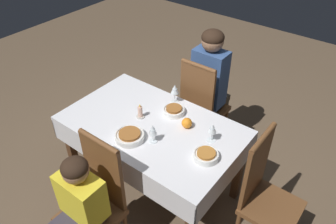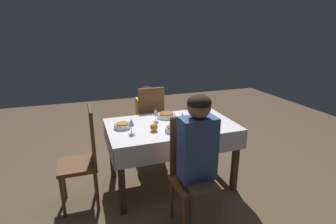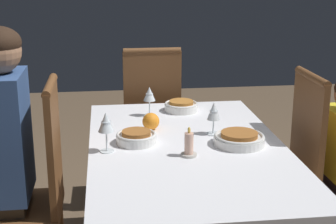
% 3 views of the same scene
% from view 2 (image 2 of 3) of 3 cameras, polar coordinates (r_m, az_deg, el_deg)
% --- Properties ---
extents(ground_plane, '(8.00, 8.00, 0.00)m').
position_cam_2_polar(ground_plane, '(3.21, 0.63, -15.03)').
color(ground_plane, brown).
extents(dining_table, '(1.39, 0.84, 0.74)m').
position_cam_2_polar(dining_table, '(2.91, 0.68, -4.34)').
color(dining_table, silver).
rests_on(dining_table, ground_plane).
extents(chair_south, '(0.37, 0.37, 1.03)m').
position_cam_2_polar(chair_south, '(2.38, 5.17, -12.23)').
color(chair_south, brown).
rests_on(chair_south, ground_plane).
extents(chair_north, '(0.37, 0.37, 1.03)m').
position_cam_2_polar(chair_north, '(3.52, -3.96, -1.96)').
color(chair_north, brown).
rests_on(chair_north, ground_plane).
extents(chair_west, '(0.37, 0.37, 1.03)m').
position_cam_2_polar(chair_west, '(2.74, -17.80, -8.84)').
color(chair_west, brown).
rests_on(chair_west, ground_plane).
extents(person_adult_denim, '(0.30, 0.34, 1.26)m').
position_cam_2_polar(person_adult_denim, '(2.19, 6.90, -10.47)').
color(person_adult_denim, '#4C4233').
rests_on(person_adult_denim, ground_plane).
extents(person_child_yellow, '(0.30, 0.33, 1.01)m').
position_cam_2_polar(person_child_yellow, '(3.67, -4.64, -1.09)').
color(person_child_yellow, '#383342').
rests_on(person_child_yellow, ground_plane).
extents(bowl_south, '(0.18, 0.18, 0.06)m').
position_cam_2_polar(bowl_south, '(2.66, 1.17, -3.73)').
color(bowl_south, white).
rests_on(bowl_south, dining_table).
extents(wine_glass_south, '(0.07, 0.07, 0.17)m').
position_cam_2_polar(wine_glass_south, '(2.54, 4.04, -2.50)').
color(wine_glass_south, white).
rests_on(wine_glass_south, dining_table).
extents(bowl_north, '(0.22, 0.22, 0.06)m').
position_cam_2_polar(bowl_north, '(3.07, -0.37, -0.70)').
color(bowl_north, white).
rests_on(bowl_north, dining_table).
extents(wine_glass_north, '(0.06, 0.06, 0.15)m').
position_cam_2_polar(wine_glass_north, '(2.93, -2.67, -0.09)').
color(wine_glass_north, white).
rests_on(wine_glass_north, dining_table).
extents(bowl_west, '(0.18, 0.18, 0.06)m').
position_cam_2_polar(bowl_west, '(2.79, -9.92, -2.91)').
color(bowl_west, white).
rests_on(bowl_west, dining_table).
extents(wine_glass_west, '(0.07, 0.07, 0.15)m').
position_cam_2_polar(wine_glass_west, '(2.62, -7.98, -2.41)').
color(wine_glass_west, white).
rests_on(wine_glass_west, dining_table).
extents(candle_centerpiece, '(0.07, 0.07, 0.12)m').
position_cam_2_polar(candle_centerpiece, '(2.89, 3.14, -1.62)').
color(candle_centerpiece, beige).
rests_on(candle_centerpiece, dining_table).
extents(orange_fruit, '(0.08, 0.08, 0.08)m').
position_cam_2_polar(orange_fruit, '(2.67, -3.09, -3.33)').
color(orange_fruit, orange).
rests_on(orange_fruit, dining_table).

